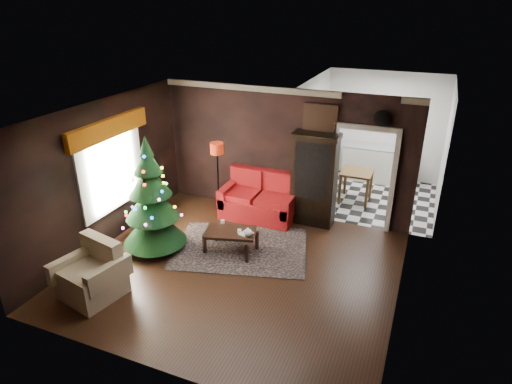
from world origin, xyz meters
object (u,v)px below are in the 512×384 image
at_px(loveseat, 259,196).
at_px(wall_clock, 382,118).
at_px(teapot, 248,232).
at_px(kitchen_table, 356,186).
at_px(curio_cabinet, 314,181).
at_px(coffee_table, 231,241).
at_px(christmas_tree, 151,199).
at_px(armchair, 90,272).
at_px(floor_lamp, 218,183).

relative_size(loveseat, wall_clock, 5.31).
bearing_deg(teapot, wall_clock, 45.90).
xyz_separation_m(wall_clock, kitchen_table, (-0.55, 1.25, -2.00)).
distance_m(curio_cabinet, coffee_table, 2.20).
distance_m(christmas_tree, kitchen_table, 4.86).
relative_size(coffee_table, wall_clock, 2.96).
distance_m(curio_cabinet, christmas_tree, 3.34).
height_order(loveseat, armchair, loveseat).
bearing_deg(curio_cabinet, christmas_tree, -138.87).
bearing_deg(christmas_tree, armchair, -93.33).
distance_m(floor_lamp, wall_clock, 3.60).
relative_size(floor_lamp, wall_clock, 5.57).
bearing_deg(floor_lamp, christmas_tree, -108.79).
distance_m(loveseat, armchair, 3.89).
xyz_separation_m(christmas_tree, armchair, (-0.10, -1.64, -0.59)).
height_order(curio_cabinet, teapot, curio_cabinet).
height_order(loveseat, coffee_table, loveseat).
relative_size(curio_cabinet, wall_clock, 5.94).
height_order(christmas_tree, armchair, christmas_tree).
bearing_deg(curio_cabinet, loveseat, -169.17).
distance_m(loveseat, coffee_table, 1.56).
relative_size(floor_lamp, teapot, 10.06).
relative_size(curio_cabinet, teapot, 10.72).
bearing_deg(christmas_tree, loveseat, 55.40).
xyz_separation_m(curio_cabinet, teapot, (-0.73, -1.81, -0.43)).
height_order(coffee_table, kitchen_table, kitchen_table).
relative_size(christmas_tree, teapot, 12.90).
bearing_deg(coffee_table, floor_lamp, 125.52).
bearing_deg(loveseat, wall_clock, 9.66).
bearing_deg(loveseat, teapot, -75.24).
relative_size(loveseat, floor_lamp, 0.95).
xyz_separation_m(curio_cabinet, coffee_table, (-1.11, -1.76, -0.72)).
relative_size(loveseat, kitchen_table, 2.27).
bearing_deg(wall_clock, loveseat, -170.34).
height_order(christmas_tree, kitchen_table, christmas_tree).
distance_m(christmas_tree, wall_clock, 4.60).
bearing_deg(curio_cabinet, teapot, -111.96).
bearing_deg(teapot, coffee_table, 171.51).
bearing_deg(loveseat, curio_cabinet, 10.83).
bearing_deg(kitchen_table, teapot, -113.06).
distance_m(curio_cabinet, teapot, 2.00).
xyz_separation_m(christmas_tree, wall_clock, (3.71, 2.37, 1.33)).
height_order(armchair, teapot, armchair).
xyz_separation_m(curio_cabinet, wall_clock, (1.20, 0.18, 1.43)).
xyz_separation_m(floor_lamp, wall_clock, (3.16, 0.75, 1.55)).
bearing_deg(kitchen_table, christmas_tree, -131.11).
relative_size(loveseat, coffee_table, 1.80).
bearing_deg(floor_lamp, curio_cabinet, 16.13).
height_order(armchair, wall_clock, wall_clock).
height_order(teapot, wall_clock, wall_clock).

